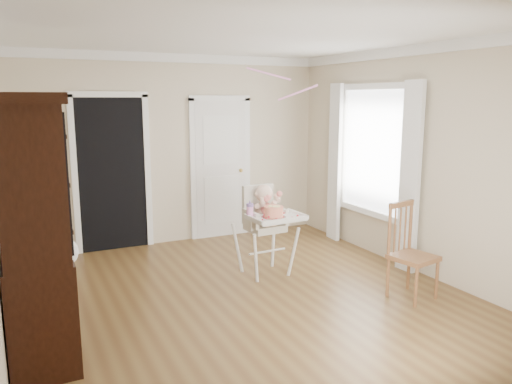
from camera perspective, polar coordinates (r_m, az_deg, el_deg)
name	(u,v)px	position (r m, az deg, el deg)	size (l,w,h in m)	color
floor	(248,300)	(5.35, -0.93, -12.29)	(5.00, 5.00, 0.00)	brown
ceiling	(247,33)	(4.97, -1.03, 17.76)	(5.00, 5.00, 0.00)	white
wall_back	(175,150)	(7.31, -9.28, 4.73)	(4.50, 4.50, 0.00)	beige
wall_right	(419,161)	(6.26, 18.09, 3.38)	(5.00, 5.00, 0.00)	beige
crown_molding	(247,39)	(4.96, -1.02, 17.07)	(4.50, 5.00, 0.12)	white
doorway	(112,171)	(7.12, -16.14, 2.34)	(1.06, 0.05, 2.22)	black
closet_door	(221,170)	(7.55, -4.05, 2.55)	(0.96, 0.09, 2.13)	white
window_right	(371,159)	(6.82, 12.97, 3.65)	(0.13, 1.84, 2.30)	white
high_chair	(265,220)	(5.91, 1.08, -3.18)	(0.66, 0.80, 1.09)	white
baby	(264,206)	(5.90, 0.97, -1.59)	(0.33, 0.25, 0.50)	beige
cake	(274,212)	(5.64, 2.03, -2.30)	(0.28, 0.28, 0.13)	silver
sippy_cup	(250,210)	(5.66, -0.71, -2.05)	(0.08, 0.08, 0.20)	#F596D6
china_cabinet	(34,228)	(4.37, -24.02, -3.80)	(0.56, 1.26, 2.13)	black
dining_chair	(411,254)	(5.54, 17.28, -6.79)	(0.48, 0.48, 1.01)	brown
streamer	(269,74)	(5.51, 1.44, 13.36)	(0.03, 0.50, 0.02)	pink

